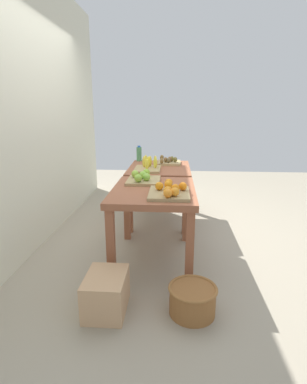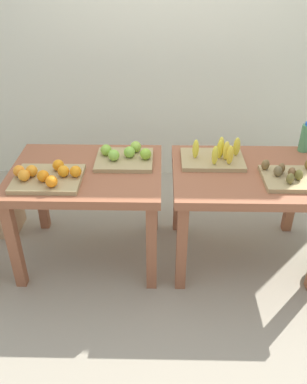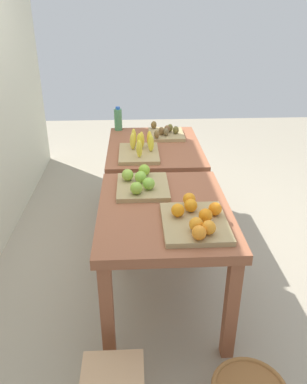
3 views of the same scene
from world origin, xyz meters
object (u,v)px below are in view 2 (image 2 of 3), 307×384
object	(u,v)px
kiwi_bin	(290,176)
orange_bin	(47,176)
display_table_left	(87,183)
apple_bin	(125,157)
banana_crate	(215,157)
display_table_right	(247,185)
water_bottle	(305,138)

from	to	relation	value
kiwi_bin	orange_bin	bearing A→B (deg)	-178.50
display_table_left	kiwi_bin	distance (m)	1.37
apple_bin	banana_crate	world-z (taller)	banana_crate
apple_bin	kiwi_bin	distance (m)	1.12
display_table_left	banana_crate	size ratio (longest dim) A/B	2.36
orange_bin	kiwi_bin	bearing A→B (deg)	1.50
display_table_right	apple_bin	bearing A→B (deg)	171.32
banana_crate	water_bottle	world-z (taller)	water_bottle
display_table_right	water_bottle	distance (m)	0.60
banana_crate	orange_bin	bearing A→B (deg)	-165.43
orange_bin	water_bottle	distance (m)	1.86
apple_bin	kiwi_bin	bearing A→B (deg)	-12.81
display_table_right	kiwi_bin	bearing A→B (deg)	-26.43
display_table_right	kiwi_bin	world-z (taller)	kiwi_bin
apple_bin	orange_bin	bearing A→B (deg)	-149.08
water_bottle	banana_crate	bearing A→B (deg)	-164.15
display_table_left	banana_crate	world-z (taller)	banana_crate
banana_crate	apple_bin	bearing A→B (deg)	-179.94
banana_crate	kiwi_bin	bearing A→B (deg)	-28.49
display_table_left	banana_crate	xyz separation A→B (m)	(0.90, 0.13, 0.15)
display_table_right	water_bottle	world-z (taller)	water_bottle
water_bottle	kiwi_bin	bearing A→B (deg)	-116.15
display_table_left	apple_bin	size ratio (longest dim) A/B	2.56
orange_bin	water_bottle	xyz separation A→B (m)	(1.80, 0.48, 0.07)
display_table_right	water_bottle	xyz separation A→B (m)	(0.45, 0.32, 0.21)
kiwi_bin	water_bottle	world-z (taller)	water_bottle
apple_bin	kiwi_bin	size ratio (longest dim) A/B	1.12
orange_bin	apple_bin	world-z (taller)	apple_bin
display_table_left	display_table_right	distance (m)	1.12
orange_bin	banana_crate	size ratio (longest dim) A/B	1.07
display_table_right	water_bottle	bearing A→B (deg)	35.47
apple_bin	kiwi_bin	world-z (taller)	apple_bin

